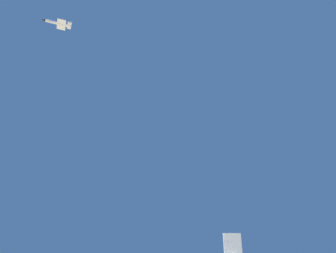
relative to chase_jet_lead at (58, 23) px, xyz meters
name	(u,v)px	position (x,y,z in m)	size (l,w,h in m)	color
chase_jet_lead	(58,23)	(0.00, 0.00, 0.00)	(15.33, 8.69, 4.00)	silver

